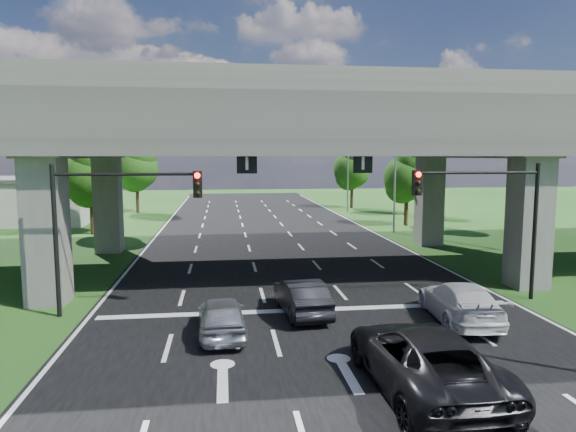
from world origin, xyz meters
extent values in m
plane|color=#1E4416|center=(0.00, 0.00, 0.00)|extent=(160.00, 160.00, 0.00)
cube|color=black|center=(0.00, 10.00, 0.01)|extent=(18.00, 120.00, 0.03)
cube|color=#393734|center=(0.00, 12.00, 8.00)|extent=(80.00, 15.00, 2.00)
cube|color=#63605B|center=(0.00, 4.75, 9.50)|extent=(80.00, 0.50, 1.00)
cube|color=#63605B|center=(0.00, 19.25, 9.50)|extent=(80.00, 0.50, 1.00)
cube|color=#63605B|center=(-11.00, 6.00, 3.50)|extent=(1.60, 1.60, 7.00)
cube|color=#63605B|center=(-11.00, 18.00, 3.50)|extent=(1.60, 1.60, 7.00)
cube|color=#63605B|center=(11.00, 6.00, 3.50)|extent=(1.60, 1.60, 7.00)
cube|color=#63605B|center=(11.00, 18.00, 3.50)|extent=(1.60, 1.60, 7.00)
cube|color=black|center=(-2.50, 5.00, 6.00)|extent=(0.85, 0.06, 0.85)
cube|color=black|center=(2.50, 5.00, 6.00)|extent=(0.85, 0.06, 0.85)
cylinder|color=black|center=(10.00, 4.00, 3.00)|extent=(0.18, 0.18, 6.00)
cylinder|color=black|center=(7.25, 4.00, 5.60)|extent=(5.50, 0.12, 0.12)
cube|color=black|center=(4.50, 3.82, 5.20)|extent=(0.35, 0.28, 1.05)
sphere|color=#FF0C05|center=(4.50, 3.66, 5.55)|extent=(0.22, 0.22, 0.22)
cylinder|color=black|center=(-10.00, 4.00, 3.00)|extent=(0.18, 0.18, 6.00)
cylinder|color=black|center=(-7.25, 4.00, 5.60)|extent=(5.50, 0.12, 0.12)
cube|color=black|center=(-4.50, 3.82, 5.20)|extent=(0.35, 0.28, 1.05)
sphere|color=#FF0C05|center=(-4.50, 3.66, 5.55)|extent=(0.22, 0.22, 0.22)
cylinder|color=gray|center=(10.50, 24.00, 5.00)|extent=(0.16, 0.16, 10.00)
cylinder|color=gray|center=(9.00, 24.00, 9.70)|extent=(3.00, 0.10, 0.10)
cube|color=gray|center=(7.50, 24.00, 9.60)|extent=(0.60, 0.25, 0.18)
cylinder|color=gray|center=(10.50, 40.00, 5.00)|extent=(0.16, 0.16, 10.00)
cylinder|color=gray|center=(9.00, 40.00, 9.70)|extent=(3.00, 0.10, 0.10)
cube|color=gray|center=(7.50, 40.00, 9.60)|extent=(0.60, 0.25, 0.18)
cylinder|color=black|center=(-14.00, 26.00, 1.65)|extent=(0.36, 0.36, 3.30)
sphere|color=#1C4512|center=(-14.00, 26.00, 4.65)|extent=(4.50, 4.50, 4.50)
sphere|color=#1C4512|center=(-13.60, 25.70, 6.00)|extent=(3.60, 3.60, 3.60)
sphere|color=#1C4512|center=(-14.30, 26.40, 3.75)|extent=(3.30, 3.30, 3.30)
cylinder|color=black|center=(-17.00, 34.00, 1.43)|extent=(0.36, 0.36, 2.86)
sphere|color=#1C4512|center=(-17.00, 34.00, 4.03)|extent=(3.90, 3.90, 3.90)
sphere|color=#1C4512|center=(-16.60, 33.70, 5.20)|extent=(3.12, 3.12, 3.12)
sphere|color=#1C4512|center=(-17.30, 34.40, 3.25)|extent=(2.86, 2.86, 2.86)
cylinder|color=black|center=(-13.00, 42.00, 1.76)|extent=(0.36, 0.36, 3.52)
sphere|color=#1C4512|center=(-13.00, 42.00, 4.96)|extent=(4.80, 4.80, 4.80)
sphere|color=#1C4512|center=(-12.60, 41.70, 6.40)|extent=(3.84, 3.84, 3.84)
sphere|color=#1C4512|center=(-13.30, 42.40, 4.00)|extent=(3.52, 3.52, 3.52)
cylinder|color=black|center=(13.00, 28.00, 1.54)|extent=(0.36, 0.36, 3.08)
sphere|color=#1C4512|center=(13.00, 28.00, 4.34)|extent=(4.20, 4.20, 4.20)
sphere|color=#1C4512|center=(13.40, 27.70, 5.60)|extent=(3.36, 3.36, 3.36)
sphere|color=#1C4512|center=(12.70, 28.40, 3.50)|extent=(3.08, 3.08, 3.08)
cylinder|color=black|center=(16.00, 36.00, 1.43)|extent=(0.36, 0.36, 2.86)
sphere|color=#1C4512|center=(16.00, 36.00, 4.03)|extent=(3.90, 3.90, 3.90)
sphere|color=#1C4512|center=(16.40, 35.70, 5.20)|extent=(3.12, 3.12, 3.12)
sphere|color=#1C4512|center=(15.70, 36.40, 3.25)|extent=(2.86, 2.86, 2.86)
cylinder|color=black|center=(12.00, 44.00, 1.65)|extent=(0.36, 0.36, 3.30)
sphere|color=#1C4512|center=(12.00, 44.00, 4.65)|extent=(4.50, 4.50, 4.50)
sphere|color=#1C4512|center=(12.40, 43.70, 6.00)|extent=(3.60, 3.60, 3.60)
sphere|color=#1C4512|center=(11.70, 44.40, 3.75)|extent=(3.30, 3.30, 3.30)
imported|color=#B2B4BA|center=(-3.61, 0.98, 0.72)|extent=(1.80, 4.11, 1.38)
imported|color=black|center=(-0.48, 3.00, 0.74)|extent=(1.93, 4.42, 1.41)
imported|color=silver|center=(5.40, 1.43, 0.77)|extent=(2.56, 5.29, 1.48)
imported|color=black|center=(1.79, -3.98, 0.89)|extent=(2.97, 6.24, 1.72)
camera|label=1|loc=(-3.51, -16.66, 6.32)|focal=32.00mm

